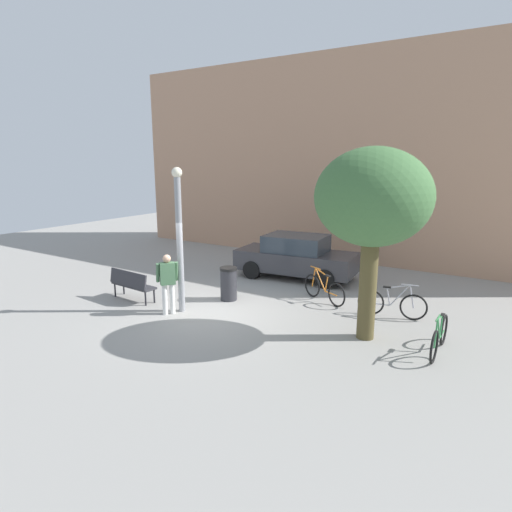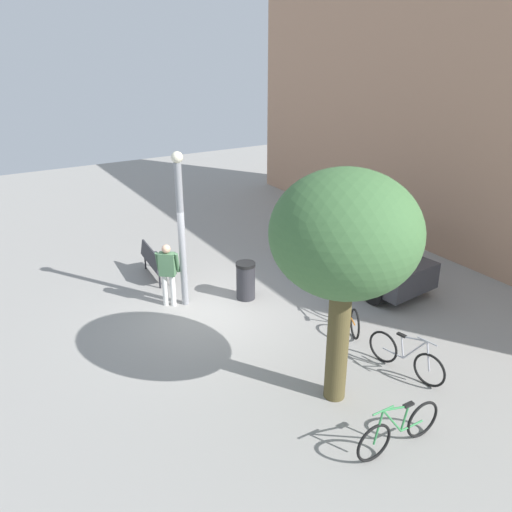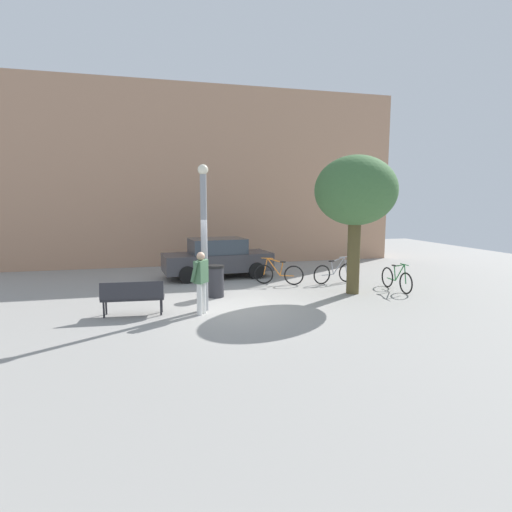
{
  "view_description": "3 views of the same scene",
  "coord_description": "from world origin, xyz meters",
  "views": [
    {
      "loc": [
        7.16,
        -8.9,
        4.15
      ],
      "look_at": [
        0.48,
        1.65,
        1.36
      ],
      "focal_mm": 30.35,
      "sensor_mm": 36.0,
      "label": 1
    },
    {
      "loc": [
        10.48,
        -4.89,
        6.39
      ],
      "look_at": [
        0.25,
        1.24,
        1.37
      ],
      "focal_mm": 36.62,
      "sensor_mm": 36.0,
      "label": 2
    },
    {
      "loc": [
        -2.02,
        -11.19,
        2.97
      ],
      "look_at": [
        1.3,
        2.1,
        1.14
      ],
      "focal_mm": 28.36,
      "sensor_mm": 36.0,
      "label": 3
    }
  ],
  "objects": [
    {
      "name": "bicycle_green",
      "position": [
        5.83,
        0.66,
        0.38
      ],
      "size": [
        0.08,
        1.81,
        0.97
      ],
      "color": "black",
      "rests_on": "ground_plane"
    },
    {
      "name": "park_bench",
      "position": [
        -2.65,
        -0.39,
        0.55
      ],
      "size": [
        1.63,
        0.59,
        0.92
      ],
      "color": "#2D2D33",
      "rests_on": "ground_plane"
    },
    {
      "name": "trash_bin",
      "position": [
        -0.22,
        1.21,
        0.51
      ],
      "size": [
        0.52,
        0.52,
        1.01
      ],
      "color": "#2D2D33",
      "rests_on": "ground_plane"
    },
    {
      "name": "parked_car_charcoal",
      "position": [
        0.33,
        4.54,
        0.77
      ],
      "size": [
        4.35,
        2.16,
        1.55
      ],
      "color": "#38383D",
      "rests_on": "ground_plane"
    },
    {
      "name": "person_by_lamppost",
      "position": [
        -0.89,
        -0.66,
        0.97
      ],
      "size": [
        0.54,
        0.61,
        1.67
      ],
      "color": "white",
      "rests_on": "ground_plane"
    },
    {
      "name": "lamppost",
      "position": [
        -0.75,
        -0.29,
        2.17
      ],
      "size": [
        0.28,
        0.28,
        3.96
      ],
      "color": "gray",
      "rests_on": "ground_plane"
    },
    {
      "name": "bicycle_silver",
      "position": [
        4.36,
        2.34,
        0.38
      ],
      "size": [
        1.79,
        0.36,
        0.97
      ],
      "color": "black",
      "rests_on": "ground_plane"
    },
    {
      "name": "building_facade",
      "position": [
        0.0,
        8.89,
        4.17
      ],
      "size": [
        19.66,
        2.0,
        8.33
      ],
      "primitive_type": "cube",
      "color": "tan",
      "rests_on": "ground_plane"
    },
    {
      "name": "bicycle_orange",
      "position": [
        2.27,
        2.61,
        0.38
      ],
      "size": [
        1.65,
        0.83,
        0.97
      ],
      "color": "black",
      "rests_on": "ground_plane"
    },
    {
      "name": "ground_plane",
      "position": [
        0.0,
        0.0,
        0.0
      ],
      "size": [
        36.0,
        36.0,
        0.0
      ],
      "primitive_type": "plane",
      "color": "gray"
    },
    {
      "name": "plaza_tree",
      "position": [
        4.2,
        0.63,
        3.28
      ],
      "size": [
        2.61,
        2.61,
        4.45
      ],
      "color": "brown",
      "rests_on": "ground_plane"
    }
  ]
}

